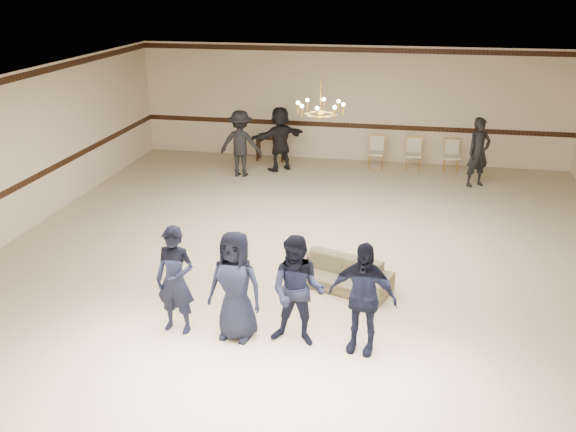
% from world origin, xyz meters
% --- Properties ---
extents(room, '(12.01, 14.01, 3.21)m').
position_xyz_m(room, '(0.00, 0.00, 1.60)').
color(room, beige).
rests_on(room, ground).
extents(chair_rail, '(12.00, 0.02, 0.14)m').
position_xyz_m(chair_rail, '(0.00, 6.99, 1.00)').
color(chair_rail, black).
rests_on(chair_rail, wall_back).
extents(crown_molding, '(12.00, 0.02, 0.14)m').
position_xyz_m(crown_molding, '(0.00, 6.99, 3.08)').
color(crown_molding, black).
rests_on(crown_molding, wall_back).
extents(chandelier, '(0.94, 0.94, 0.89)m').
position_xyz_m(chandelier, '(0.00, 1.00, 2.88)').
color(chandelier, gold).
rests_on(chandelier, ceiling).
extents(boy_a, '(0.64, 0.46, 1.64)m').
position_xyz_m(boy_a, '(-1.55, -2.67, 0.82)').
color(boy_a, black).
rests_on(boy_a, floor).
extents(boy_b, '(0.87, 0.63, 1.64)m').
position_xyz_m(boy_b, '(-0.65, -2.67, 0.82)').
color(boy_b, black).
rests_on(boy_b, floor).
extents(boy_c, '(0.84, 0.68, 1.64)m').
position_xyz_m(boy_c, '(0.25, -2.67, 0.82)').
color(boy_c, black).
rests_on(boy_c, floor).
extents(boy_d, '(1.02, 0.56, 1.64)m').
position_xyz_m(boy_d, '(1.15, -2.67, 0.82)').
color(boy_d, black).
rests_on(boy_d, floor).
extents(settee, '(1.87, 1.22, 0.51)m').
position_xyz_m(settee, '(0.64, -0.86, 0.25)').
color(settee, '#6D6548').
rests_on(settee, floor).
extents(adult_left, '(1.13, 0.66, 1.73)m').
position_xyz_m(adult_left, '(-2.64, 4.93, 0.87)').
color(adult_left, black).
rests_on(adult_left, floor).
extents(adult_mid, '(1.53, 1.46, 1.73)m').
position_xyz_m(adult_mid, '(-1.74, 5.63, 0.87)').
color(adult_mid, black).
rests_on(adult_mid, floor).
extents(adult_right, '(0.76, 0.69, 1.73)m').
position_xyz_m(adult_right, '(3.36, 5.23, 0.87)').
color(adult_right, black).
rests_on(adult_right, floor).
extents(banquet_chair_left, '(0.45, 0.45, 0.87)m').
position_xyz_m(banquet_chair_left, '(0.81, 6.29, 0.43)').
color(banquet_chair_left, beige).
rests_on(banquet_chair_left, floor).
extents(banquet_chair_mid, '(0.44, 0.44, 0.87)m').
position_xyz_m(banquet_chair_mid, '(1.81, 6.29, 0.43)').
color(banquet_chair_mid, beige).
rests_on(banquet_chair_mid, floor).
extents(banquet_chair_right, '(0.45, 0.45, 0.87)m').
position_xyz_m(banquet_chair_right, '(2.81, 6.29, 0.43)').
color(banquet_chair_right, beige).
rests_on(banquet_chair_right, floor).
extents(console_table, '(0.85, 0.41, 0.69)m').
position_xyz_m(console_table, '(-2.19, 6.49, 0.35)').
color(console_table, black).
rests_on(console_table, floor).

